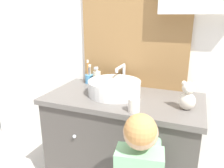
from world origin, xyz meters
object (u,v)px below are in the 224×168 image
teddy_bear (188,96)px  drinking_cup (134,105)px  toothbrush_holder (89,78)px  sink_basin (115,87)px  soap_dispenser (97,78)px

teddy_bear → drinking_cup: size_ratio=2.18×
toothbrush_holder → drinking_cup: (0.51, -0.42, -0.00)m
toothbrush_holder → teddy_bear: 0.85m
sink_basin → toothbrush_holder: toothbrush_holder is taller
sink_basin → teddy_bear: size_ratio=2.39×
toothbrush_holder → drinking_cup: toothbrush_holder is taller
toothbrush_holder → teddy_bear: bearing=-19.1°
soap_dispenser → teddy_bear: size_ratio=0.87×
toothbrush_holder → drinking_cup: bearing=-39.5°
toothbrush_holder → teddy_bear: toothbrush_holder is taller
sink_basin → toothbrush_holder: bearing=148.7°
toothbrush_holder → sink_basin: bearing=-31.3°
teddy_bear → soap_dispenser: bearing=161.7°
sink_basin → drinking_cup: bearing=-48.4°
toothbrush_holder → teddy_bear: (0.80, -0.28, 0.04)m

